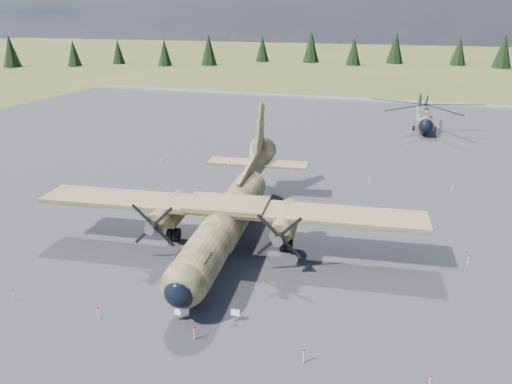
% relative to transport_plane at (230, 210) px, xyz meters
% --- Properties ---
extents(ground, '(500.00, 500.00, 0.00)m').
position_rel_transport_plane_xyz_m(ground, '(0.43, 1.73, -2.67)').
color(ground, brown).
rests_on(ground, ground).
extents(apron, '(120.00, 120.00, 0.04)m').
position_rel_transport_plane_xyz_m(apron, '(0.43, 11.73, -2.67)').
color(apron, slate).
rests_on(apron, ground).
extents(transport_plane, '(28.30, 25.57, 9.31)m').
position_rel_transport_plane_xyz_m(transport_plane, '(0.00, 0.00, 0.00)').
color(transport_plane, '#3C4224').
rests_on(transport_plane, ground).
extents(helicopter_near, '(18.41, 20.56, 4.25)m').
position_rel_transport_plane_xyz_m(helicopter_near, '(13.32, 43.42, 0.34)').
color(helicopter_near, slate).
rests_on(helicopter_near, ground).
extents(info_placard_left, '(0.49, 0.30, 0.72)m').
position_rel_transport_plane_xyz_m(info_placard_left, '(0.83, -10.44, -2.20)').
color(info_placard_left, gray).
rests_on(info_placard_left, ground).
extents(info_placard_right, '(0.51, 0.25, 0.77)m').
position_rel_transport_plane_xyz_m(info_placard_right, '(3.94, -9.49, -2.16)').
color(info_placard_right, gray).
rests_on(info_placard_right, ground).
extents(barrier_fence, '(33.12, 29.62, 0.85)m').
position_rel_transport_plane_xyz_m(barrier_fence, '(-0.03, 1.65, -2.17)').
color(barrier_fence, silver).
rests_on(barrier_fence, ground).
extents(treeline, '(299.18, 299.48, 10.93)m').
position_rel_transport_plane_xyz_m(treeline, '(-2.19, -4.14, 2.16)').
color(treeline, black).
rests_on(treeline, ground).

